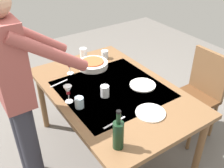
# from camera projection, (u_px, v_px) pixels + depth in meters

# --- Properties ---
(ground_plane) EXTENTS (6.00, 6.00, 0.00)m
(ground_plane) POSITION_uv_depth(u_px,v_px,m) (112.00, 148.00, 2.62)
(ground_plane) COLOR #66605B
(dining_table) EXTENTS (1.52, 0.99, 0.73)m
(dining_table) POSITION_uv_depth(u_px,v_px,m) (112.00, 95.00, 2.26)
(dining_table) COLOR brown
(dining_table) RESTS_ON ground_plane
(chair_near) EXTENTS (0.40, 0.40, 0.91)m
(chair_near) POSITION_uv_depth(u_px,v_px,m) (200.00, 90.00, 2.56)
(chair_near) COLOR #523019
(chair_near) RESTS_ON ground_plane
(person_server) EXTENTS (0.42, 0.61, 1.69)m
(person_server) POSITION_uv_depth(u_px,v_px,m) (16.00, 89.00, 1.79)
(person_server) COLOR #2D2D38
(person_server) RESTS_ON ground_plane
(wine_bottle) EXTENTS (0.07, 0.07, 0.30)m
(wine_bottle) POSITION_uv_depth(u_px,v_px,m) (118.00, 134.00, 1.60)
(wine_bottle) COLOR black
(wine_bottle) RESTS_ON dining_table
(wine_glass_left) EXTENTS (0.07, 0.07, 0.15)m
(wine_glass_left) POSITION_uv_depth(u_px,v_px,m) (69.00, 64.00, 2.39)
(wine_glass_left) COLOR white
(wine_glass_left) RESTS_ON dining_table
(wine_glass_right) EXTENTS (0.07, 0.07, 0.15)m
(wine_glass_right) POSITION_uv_depth(u_px,v_px,m) (68.00, 91.00, 2.01)
(wine_glass_right) COLOR white
(wine_glass_right) RESTS_ON dining_table
(water_cup_near_left) EXTENTS (0.07, 0.07, 0.10)m
(water_cup_near_left) POSITION_uv_depth(u_px,v_px,m) (105.00, 91.00, 2.11)
(water_cup_near_left) COLOR silver
(water_cup_near_left) RESTS_ON dining_table
(water_cup_near_right) EXTENTS (0.07, 0.07, 0.09)m
(water_cup_near_right) POSITION_uv_depth(u_px,v_px,m) (105.00, 54.00, 2.69)
(water_cup_near_right) COLOR silver
(water_cup_near_right) RESTS_ON dining_table
(water_cup_far_left) EXTENTS (0.07, 0.07, 0.09)m
(water_cup_far_left) POSITION_uv_depth(u_px,v_px,m) (79.00, 103.00, 1.98)
(water_cup_far_left) COLOR silver
(water_cup_far_left) RESTS_ON dining_table
(water_cup_far_right) EXTENTS (0.08, 0.08, 0.10)m
(water_cup_far_right) POSITION_uv_depth(u_px,v_px,m) (83.00, 53.00, 2.71)
(water_cup_far_right) COLOR silver
(water_cup_far_right) RESTS_ON dining_table
(serving_bowl_pasta) EXTENTS (0.30, 0.30, 0.07)m
(serving_bowl_pasta) POSITION_uv_depth(u_px,v_px,m) (93.00, 64.00, 2.54)
(serving_bowl_pasta) COLOR white
(serving_bowl_pasta) RESTS_ON dining_table
(dinner_plate_near) EXTENTS (0.23, 0.23, 0.01)m
(dinner_plate_near) POSITION_uv_depth(u_px,v_px,m) (143.00, 85.00, 2.27)
(dinner_plate_near) COLOR white
(dinner_plate_near) RESTS_ON dining_table
(dinner_plate_far) EXTENTS (0.23, 0.23, 0.01)m
(dinner_plate_far) POSITION_uv_depth(u_px,v_px,m) (150.00, 113.00, 1.94)
(dinner_plate_far) COLOR white
(dinner_plate_far) RESTS_ON dining_table
(table_knife) EXTENTS (0.04, 0.20, 0.00)m
(table_knife) POSITION_uv_depth(u_px,v_px,m) (115.00, 122.00, 1.85)
(table_knife) COLOR silver
(table_knife) RESTS_ON dining_table
(table_fork) EXTENTS (0.05, 0.18, 0.00)m
(table_fork) POSITION_uv_depth(u_px,v_px,m) (59.00, 83.00, 2.30)
(table_fork) COLOR silver
(table_fork) RESTS_ON dining_table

